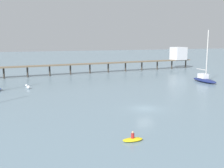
# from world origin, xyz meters

# --- Properties ---
(ground_plane) EXTENTS (400.00, 400.00, 0.00)m
(ground_plane) POSITION_xyz_m (0.00, 0.00, 0.00)
(ground_plane) COLOR slate
(pier) EXTENTS (85.97, 11.72, 7.89)m
(pier) POSITION_xyz_m (20.71, 47.88, 4.35)
(pier) COLOR brown
(pier) RESTS_ON ground_plane
(sailboat_navy) EXTENTS (2.51, 8.59, 13.25)m
(sailboat_navy) POSITION_xyz_m (26.43, 19.16, 0.85)
(sailboat_navy) COLOR navy
(sailboat_navy) RESTS_ON ground_plane
(dinghy_yellow) EXTENTS (2.37, 1.14, 1.14)m
(dinghy_yellow) POSITION_xyz_m (-7.69, -12.31, 0.22)
(dinghy_yellow) COLOR yellow
(dinghy_yellow) RESTS_ON ground_plane
(mooring_buoy_mid) EXTENTS (0.53, 0.53, 0.53)m
(mooring_buoy_mid) POSITION_xyz_m (-17.18, 27.94, 0.27)
(mooring_buoy_mid) COLOR silver
(mooring_buoy_mid) RESTS_ON ground_plane
(mooring_buoy_outer) EXTENTS (0.79, 0.79, 0.79)m
(mooring_buoy_outer) POSITION_xyz_m (-16.90, 24.48, 0.40)
(mooring_buoy_outer) COLOR silver
(mooring_buoy_outer) RESTS_ON ground_plane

